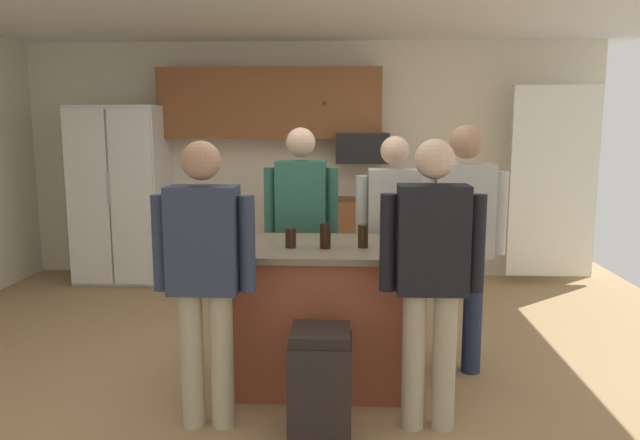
{
  "coord_description": "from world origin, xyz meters",
  "views": [
    {
      "loc": [
        0.49,
        -4.1,
        1.71
      ],
      "look_at": [
        0.27,
        0.07,
        1.05
      ],
      "focal_mm": 34.32,
      "sensor_mm": 36.0,
      "label": 1
    }
  ],
  "objects_px": {
    "person_guest_left": "(432,267)",
    "glass_stout_tall": "(325,236)",
    "glass_pilsner": "(393,239)",
    "trash_bin": "(321,383)",
    "person_guest_right": "(204,267)",
    "person_guest_by_door": "(463,232)",
    "refrigerator": "(123,194)",
    "person_elder_center": "(301,221)",
    "person_host_foreground": "(393,229)",
    "kitchen_island": "(318,313)",
    "glass_short_whisky": "(363,236)",
    "glass_dark_ale": "(393,231)",
    "microwave_over_range": "(362,148)",
    "tumbler_amber": "(291,238)"
  },
  "relations": [
    {
      "from": "glass_pilsner",
      "to": "trash_bin",
      "type": "relative_size",
      "value": 0.22
    },
    {
      "from": "person_elder_center",
      "to": "person_guest_right",
      "type": "bearing_deg",
      "value": -29.39
    },
    {
      "from": "microwave_over_range",
      "to": "person_host_foreground",
      "type": "distance_m",
      "value": 2.15
    },
    {
      "from": "glass_dark_ale",
      "to": "trash_bin",
      "type": "xyz_separation_m",
      "value": [
        -0.44,
        -0.78,
        -0.72
      ]
    },
    {
      "from": "glass_short_whisky",
      "to": "glass_dark_ale",
      "type": "bearing_deg",
      "value": 37.2
    },
    {
      "from": "person_guest_by_door",
      "to": "microwave_over_range",
      "type": "bearing_deg",
      "value": -88.53
    },
    {
      "from": "person_host_foreground",
      "to": "person_guest_by_door",
      "type": "distance_m",
      "value": 0.62
    },
    {
      "from": "person_guest_right",
      "to": "person_guest_by_door",
      "type": "height_order",
      "value": "person_guest_by_door"
    },
    {
      "from": "kitchen_island",
      "to": "microwave_over_range",
      "type": "bearing_deg",
      "value": 83.17
    },
    {
      "from": "refrigerator",
      "to": "kitchen_island",
      "type": "height_order",
      "value": "refrigerator"
    },
    {
      "from": "person_guest_by_door",
      "to": "glass_short_whisky",
      "type": "relative_size",
      "value": 11.5
    },
    {
      "from": "tumbler_amber",
      "to": "trash_bin",
      "type": "distance_m",
      "value": 0.95
    },
    {
      "from": "glass_dark_ale",
      "to": "tumbler_amber",
      "type": "xyz_separation_m",
      "value": [
        -0.66,
        -0.17,
        -0.02
      ]
    },
    {
      "from": "glass_dark_ale",
      "to": "glass_pilsner",
      "type": "relative_size",
      "value": 1.24
    },
    {
      "from": "person_guest_right",
      "to": "person_guest_by_door",
      "type": "relative_size",
      "value": 0.95
    },
    {
      "from": "person_elder_center",
      "to": "glass_pilsner",
      "type": "distance_m",
      "value": 1.1
    },
    {
      "from": "person_host_foreground",
      "to": "person_guest_right",
      "type": "distance_m",
      "value": 1.71
    },
    {
      "from": "person_host_foreground",
      "to": "glass_dark_ale",
      "type": "bearing_deg",
      "value": 34.91
    },
    {
      "from": "person_guest_by_door",
      "to": "tumbler_amber",
      "type": "height_order",
      "value": "person_guest_by_door"
    },
    {
      "from": "refrigerator",
      "to": "person_guest_right",
      "type": "height_order",
      "value": "refrigerator"
    },
    {
      "from": "person_host_foreground",
      "to": "glass_short_whisky",
      "type": "relative_size",
      "value": 10.95
    },
    {
      "from": "person_elder_center",
      "to": "person_host_foreground",
      "type": "distance_m",
      "value": 0.71
    },
    {
      "from": "person_host_foreground",
      "to": "person_elder_center",
      "type": "bearing_deg",
      "value": -59.47
    },
    {
      "from": "person_guest_left",
      "to": "tumbler_amber",
      "type": "distance_m",
      "value": 0.96
    },
    {
      "from": "person_elder_center",
      "to": "person_guest_right",
      "type": "height_order",
      "value": "person_elder_center"
    },
    {
      "from": "glass_dark_ale",
      "to": "tumbler_amber",
      "type": "height_order",
      "value": "glass_dark_ale"
    },
    {
      "from": "glass_dark_ale",
      "to": "glass_short_whisky",
      "type": "bearing_deg",
      "value": -142.8
    },
    {
      "from": "glass_dark_ale",
      "to": "person_guest_right",
      "type": "bearing_deg",
      "value": -146.71
    },
    {
      "from": "glass_pilsner",
      "to": "glass_short_whisky",
      "type": "relative_size",
      "value": 0.91
    },
    {
      "from": "person_guest_right",
      "to": "glass_pilsner",
      "type": "distance_m",
      "value": 1.18
    },
    {
      "from": "glass_pilsner",
      "to": "kitchen_island",
      "type": "bearing_deg",
      "value": 165.23
    },
    {
      "from": "kitchen_island",
      "to": "trash_bin",
      "type": "height_order",
      "value": "kitchen_island"
    },
    {
      "from": "glass_dark_ale",
      "to": "tumbler_amber",
      "type": "bearing_deg",
      "value": -165.18
    },
    {
      "from": "microwave_over_range",
      "to": "person_guest_by_door",
      "type": "bearing_deg",
      "value": -75.65
    },
    {
      "from": "glass_stout_tall",
      "to": "trash_bin",
      "type": "xyz_separation_m",
      "value": [
        0.0,
        -0.6,
        -0.71
      ]
    },
    {
      "from": "refrigerator",
      "to": "kitchen_island",
      "type": "bearing_deg",
      "value": -49.0
    },
    {
      "from": "microwave_over_range",
      "to": "person_guest_by_door",
      "type": "xyz_separation_m",
      "value": [
        0.64,
        -2.51,
        -0.46
      ]
    },
    {
      "from": "microwave_over_range",
      "to": "person_elder_center",
      "type": "height_order",
      "value": "person_elder_center"
    },
    {
      "from": "person_guest_left",
      "to": "glass_stout_tall",
      "type": "relative_size",
      "value": 10.34
    },
    {
      "from": "person_guest_by_door",
      "to": "glass_pilsner",
      "type": "distance_m",
      "value": 0.6
    },
    {
      "from": "glass_dark_ale",
      "to": "person_guest_left",
      "type": "bearing_deg",
      "value": -76.09
    },
    {
      "from": "refrigerator",
      "to": "microwave_over_range",
      "type": "height_order",
      "value": "refrigerator"
    },
    {
      "from": "glass_dark_ale",
      "to": "trash_bin",
      "type": "height_order",
      "value": "glass_dark_ale"
    },
    {
      "from": "glass_stout_tall",
      "to": "glass_pilsner",
      "type": "relative_size",
      "value": 1.18
    },
    {
      "from": "glass_pilsner",
      "to": "tumbler_amber",
      "type": "height_order",
      "value": "glass_pilsner"
    },
    {
      "from": "person_guest_left",
      "to": "glass_pilsner",
      "type": "relative_size",
      "value": 12.17
    },
    {
      "from": "glass_stout_tall",
      "to": "glass_pilsner",
      "type": "distance_m",
      "value": 0.42
    },
    {
      "from": "refrigerator",
      "to": "glass_short_whisky",
      "type": "relative_size",
      "value": 12.82
    },
    {
      "from": "kitchen_island",
      "to": "person_guest_left",
      "type": "distance_m",
      "value": 1.0
    },
    {
      "from": "kitchen_island",
      "to": "glass_dark_ale",
      "type": "height_order",
      "value": "glass_dark_ale"
    }
  ]
}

